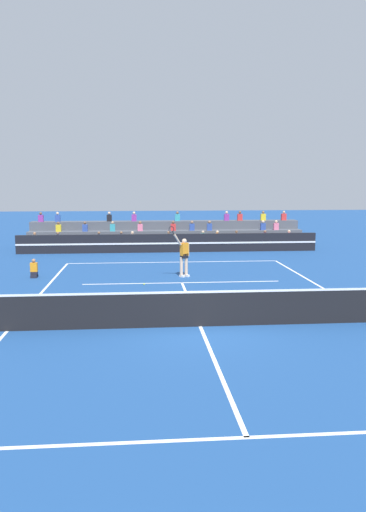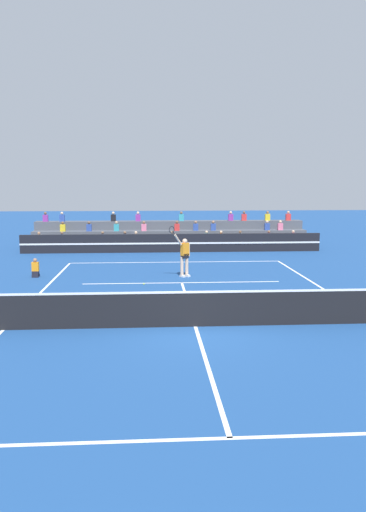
% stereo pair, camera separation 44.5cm
% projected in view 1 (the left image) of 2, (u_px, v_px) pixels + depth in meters
% --- Properties ---
extents(ground_plane, '(120.00, 120.00, 0.00)m').
position_uv_depth(ground_plane, '(200.00, 326.00, 14.55)').
color(ground_plane, navy).
extents(court_lines, '(11.10, 23.90, 0.01)m').
position_uv_depth(court_lines, '(200.00, 326.00, 14.55)').
color(court_lines, white).
rests_on(court_lines, ground).
extents(tennis_net, '(12.00, 0.10, 1.10)m').
position_uv_depth(tennis_net, '(200.00, 308.00, 14.47)').
color(tennis_net, slate).
rests_on(tennis_net, ground).
extents(sponsor_banner_wall, '(18.00, 0.26, 1.10)m').
position_uv_depth(sponsor_banner_wall, '(169.00, 243.00, 29.96)').
color(sponsor_banner_wall, black).
rests_on(sponsor_banner_wall, ground).
extents(bleacher_stand, '(17.55, 2.85, 2.28)m').
position_uv_depth(bleacher_stand, '(167.00, 237.00, 32.44)').
color(bleacher_stand, '#4C515B').
rests_on(bleacher_stand, ground).
extents(ball_kid_courtside, '(0.30, 0.36, 0.84)m').
position_uv_depth(ball_kid_courtside, '(34.00, 270.00, 21.97)').
color(ball_kid_courtside, black).
rests_on(ball_kid_courtside, ground).
extents(tennis_player, '(1.02, 0.81, 2.37)m').
position_uv_depth(tennis_player, '(184.00, 255.00, 22.06)').
color(tennis_player, beige).
rests_on(tennis_player, ground).
extents(tennis_ball, '(0.07, 0.07, 0.07)m').
position_uv_depth(tennis_ball, '(144.00, 284.00, 20.45)').
color(tennis_ball, '#C6DB33').
rests_on(tennis_ball, ground).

